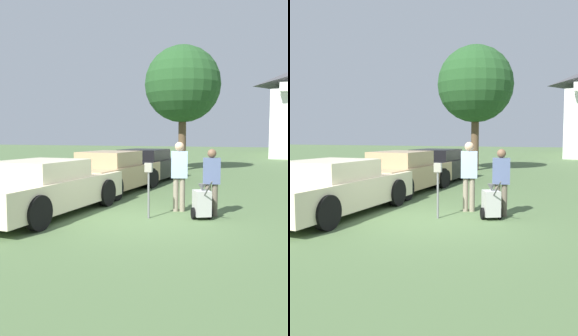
# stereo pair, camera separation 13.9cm
# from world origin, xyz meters

# --- Properties ---
(ground_plane) EXTENTS (120.00, 120.00, 0.00)m
(ground_plane) POSITION_xyz_m (0.00, 0.00, 0.00)
(ground_plane) COLOR #4C663D
(parked_car_cream) EXTENTS (2.17, 4.91, 1.37)m
(parked_car_cream) POSITION_xyz_m (-2.46, -0.16, 0.66)
(parked_car_cream) COLOR beige
(parked_car_cream) RESTS_ON ground_plane
(parked_car_tan) EXTENTS (2.06, 4.90, 1.44)m
(parked_car_tan) POSITION_xyz_m (-2.46, 3.74, 0.68)
(parked_car_tan) COLOR tan
(parked_car_tan) RESTS_ON ground_plane
(parked_car_black) EXTENTS (2.15, 4.78, 1.40)m
(parked_car_black) POSITION_xyz_m (-2.46, 7.12, 0.66)
(parked_car_black) COLOR black
(parked_car_black) RESTS_ON ground_plane
(parking_meter) EXTENTS (0.18, 0.09, 1.33)m
(parking_meter) POSITION_xyz_m (0.16, 0.29, 0.93)
(parking_meter) COLOR slate
(parking_meter) RESTS_ON ground_plane
(person_worker) EXTENTS (0.47, 0.33, 1.82)m
(person_worker) POSITION_xyz_m (0.62, 1.35, 1.05)
(person_worker) COLOR gray
(person_worker) RESTS_ON ground_plane
(person_supervisor) EXTENTS (0.46, 0.30, 1.66)m
(person_supervisor) POSITION_xyz_m (1.52, 1.05, 0.94)
(person_supervisor) COLOR #665B4C
(person_supervisor) RESTS_ON ground_plane
(equipment_cart) EXTENTS (0.65, 0.96, 1.00)m
(equipment_cart) POSITION_xyz_m (1.37, 0.66, 0.39)
(equipment_cart) COLOR #B2B2AD
(equipment_cart) RESTS_ON ground_plane
(shade_tree) EXTENTS (4.33, 4.33, 7.08)m
(shade_tree) POSITION_xyz_m (-2.39, 12.94, 4.89)
(shade_tree) COLOR brown
(shade_tree) RESTS_ON ground_plane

